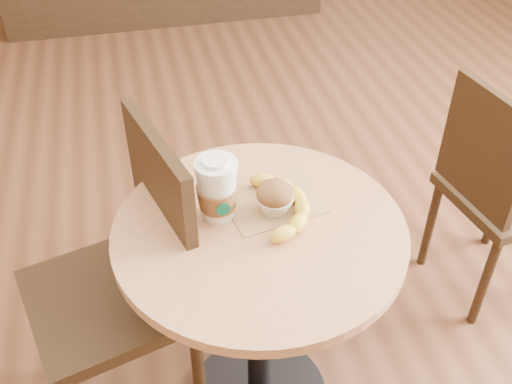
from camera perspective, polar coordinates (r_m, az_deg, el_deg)
cafe_table at (r=1.63m, az=0.33°, el=-8.65°), size 0.74×0.74×0.75m
chair_left at (r=1.71m, az=-12.03°, el=-7.95°), size 0.52×0.52×0.96m
chair_right at (r=2.21m, az=21.95°, el=0.32°), size 0.43×0.43×0.86m
kraft_bag at (r=1.55m, az=1.63°, el=-1.09°), size 0.27×0.22×0.00m
coffee_cup at (r=1.47m, az=-3.73°, el=0.09°), size 0.11×0.11×0.18m
muffin at (r=1.50m, az=1.81°, el=-0.51°), size 0.10×0.10×0.09m
banana at (r=1.52m, az=2.84°, el=-1.12°), size 0.17×0.30×0.04m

